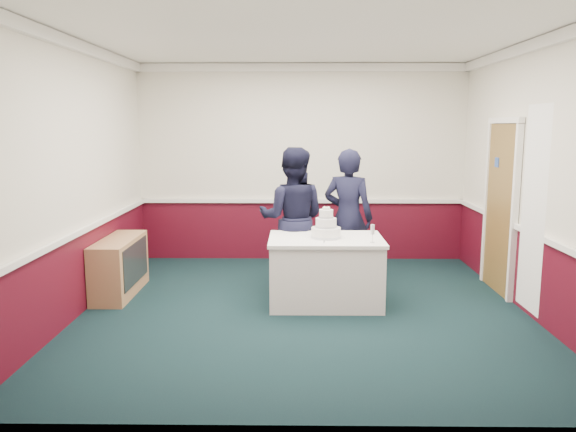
{
  "coord_description": "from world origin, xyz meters",
  "views": [
    {
      "loc": [
        -0.1,
        -6.15,
        2.08
      ],
      "look_at": [
        -0.18,
        -0.1,
        1.1
      ],
      "focal_mm": 35.0,
      "sensor_mm": 36.0,
      "label": 1
    }
  ],
  "objects_px": {
    "sideboard": "(120,266)",
    "champagne_flute": "(373,231)",
    "cake_table": "(326,270)",
    "cake_knife": "(324,241)",
    "person_man": "(292,218)",
    "wedding_cake": "(326,228)",
    "person_woman": "(348,217)"
  },
  "relations": [
    {
      "from": "sideboard",
      "to": "champagne_flute",
      "type": "bearing_deg",
      "value": -11.56
    },
    {
      "from": "cake_table",
      "to": "cake_knife",
      "type": "bearing_deg",
      "value": -98.53
    },
    {
      "from": "sideboard",
      "to": "cake_knife",
      "type": "distance_m",
      "value": 2.6
    },
    {
      "from": "sideboard",
      "to": "person_man",
      "type": "bearing_deg",
      "value": 8.98
    },
    {
      "from": "sideboard",
      "to": "champagne_flute",
      "type": "distance_m",
      "value": 3.15
    },
    {
      "from": "cake_knife",
      "to": "wedding_cake",
      "type": "bearing_deg",
      "value": 86.33
    },
    {
      "from": "wedding_cake",
      "to": "person_woman",
      "type": "height_order",
      "value": "person_woman"
    },
    {
      "from": "sideboard",
      "to": "person_man",
      "type": "xyz_separation_m",
      "value": [
        2.14,
        0.34,
        0.55
      ]
    },
    {
      "from": "champagne_flute",
      "to": "cake_knife",
      "type": "bearing_deg",
      "value": 171.42
    },
    {
      "from": "cake_table",
      "to": "person_woman",
      "type": "distance_m",
      "value": 1.01
    },
    {
      "from": "champagne_flute",
      "to": "person_woman",
      "type": "xyz_separation_m",
      "value": [
        -0.17,
        1.1,
        -0.03
      ]
    },
    {
      "from": "cake_table",
      "to": "wedding_cake",
      "type": "xyz_separation_m",
      "value": [
        0.0,
        0.0,
        0.5
      ]
    },
    {
      "from": "person_man",
      "to": "person_woman",
      "type": "xyz_separation_m",
      "value": [
        0.73,
        0.14,
        -0.01
      ]
    },
    {
      "from": "sideboard",
      "to": "cake_table",
      "type": "relative_size",
      "value": 0.91
    },
    {
      "from": "cake_table",
      "to": "wedding_cake",
      "type": "height_order",
      "value": "wedding_cake"
    },
    {
      "from": "sideboard",
      "to": "cake_table",
      "type": "xyz_separation_m",
      "value": [
        2.53,
        -0.34,
        0.05
      ]
    },
    {
      "from": "cake_knife",
      "to": "person_man",
      "type": "bearing_deg",
      "value": 117.39
    },
    {
      "from": "cake_knife",
      "to": "person_woman",
      "type": "bearing_deg",
      "value": 75.31
    },
    {
      "from": "wedding_cake",
      "to": "champagne_flute",
      "type": "distance_m",
      "value": 0.57
    },
    {
      "from": "wedding_cake",
      "to": "sideboard",
      "type": "bearing_deg",
      "value": 172.35
    },
    {
      "from": "sideboard",
      "to": "person_woman",
      "type": "height_order",
      "value": "person_woman"
    },
    {
      "from": "cake_knife",
      "to": "champagne_flute",
      "type": "xyz_separation_m",
      "value": [
        0.53,
        -0.08,
        0.14
      ]
    },
    {
      "from": "cake_knife",
      "to": "champagne_flute",
      "type": "bearing_deg",
      "value": -3.72
    },
    {
      "from": "cake_table",
      "to": "person_woman",
      "type": "height_order",
      "value": "person_woman"
    },
    {
      "from": "cake_table",
      "to": "cake_knife",
      "type": "distance_m",
      "value": 0.44
    },
    {
      "from": "cake_table",
      "to": "person_woman",
      "type": "bearing_deg",
      "value": 67.94
    },
    {
      "from": "cake_knife",
      "to": "person_woman",
      "type": "xyz_separation_m",
      "value": [
        0.36,
        1.02,
        0.1
      ]
    },
    {
      "from": "cake_table",
      "to": "cake_knife",
      "type": "xyz_separation_m",
      "value": [
        -0.03,
        -0.2,
        0.39
      ]
    },
    {
      "from": "cake_knife",
      "to": "cake_table",
      "type": "bearing_deg",
      "value": 86.33
    },
    {
      "from": "person_man",
      "to": "cake_table",
      "type": "bearing_deg",
      "value": 127.3
    },
    {
      "from": "sideboard",
      "to": "person_woman",
      "type": "bearing_deg",
      "value": 9.48
    },
    {
      "from": "sideboard",
      "to": "champagne_flute",
      "type": "relative_size",
      "value": 5.85
    }
  ]
}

